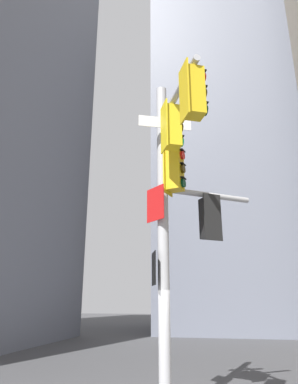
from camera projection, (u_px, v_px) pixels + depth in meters
name	position (u px, v px, depth m)	size (l,w,h in m)	color
building_mid_block	(238.00, 159.00, 32.89)	(14.34, 14.34, 30.59)	slate
signal_pole_assembly	(176.00, 194.00, 7.72)	(2.54, 3.78, 7.55)	#B2B2B5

